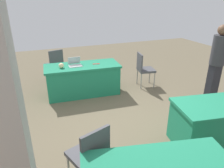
# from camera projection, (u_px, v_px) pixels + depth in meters

# --- Properties ---
(ground_plane) EXTENTS (14.40, 14.40, 0.00)m
(ground_plane) POSITION_uv_depth(u_px,v_px,m) (119.00, 127.00, 4.19)
(ground_plane) COLOR brown
(table_foreground) EXTENTS (1.93, 0.92, 0.78)m
(table_foreground) POSITION_uv_depth(u_px,v_px,m) (83.00, 79.00, 5.49)
(table_foreground) COLOR #1E7A56
(table_foreground) RESTS_ON ground
(table_mid_right) EXTENTS (1.55, 1.00, 0.78)m
(table_mid_right) POSITION_uv_depth(u_px,v_px,m) (215.00, 124.00, 3.60)
(table_mid_right) COLOR #1E7A56
(table_mid_right) RESTS_ON ground
(chair_near_front) EXTENTS (0.54, 0.54, 0.97)m
(chair_near_front) POSITION_uv_depth(u_px,v_px,m) (55.00, 63.00, 6.23)
(chair_near_front) COLOR #9E9993
(chair_near_front) RESTS_ON ground
(chair_tucked_right) EXTENTS (0.52, 0.52, 0.96)m
(chair_tucked_right) POSITION_uv_depth(u_px,v_px,m) (144.00, 68.00, 5.88)
(chair_tucked_right) COLOR #9E9993
(chair_tucked_right) RESTS_ON ground
(chair_aisle) EXTENTS (0.56, 0.56, 0.97)m
(chair_aisle) POSITION_uv_depth(u_px,v_px,m) (90.00, 153.00, 2.69)
(chair_aisle) COLOR #9E9993
(chair_aisle) RESTS_ON ground
(person_presenter) EXTENTS (0.37, 0.37, 1.81)m
(person_presenter) POSITION_uv_depth(u_px,v_px,m) (217.00, 59.00, 5.00)
(person_presenter) COLOR #26262D
(person_presenter) RESTS_ON ground
(laptop_silver) EXTENTS (0.32, 0.29, 0.21)m
(laptop_silver) POSITION_uv_depth(u_px,v_px,m) (75.00, 64.00, 5.29)
(laptop_silver) COLOR silver
(laptop_silver) RESTS_ON table_foreground
(yarn_ball) EXTENTS (0.12, 0.12, 0.12)m
(yarn_ball) POSITION_uv_depth(u_px,v_px,m) (61.00, 66.00, 5.10)
(yarn_ball) COLOR beige
(yarn_ball) RESTS_ON table_foreground
(scissors_red) EXTENTS (0.18, 0.07, 0.01)m
(scissors_red) POSITION_uv_depth(u_px,v_px,m) (96.00, 64.00, 5.42)
(scissors_red) COLOR red
(scissors_red) RESTS_ON table_foreground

